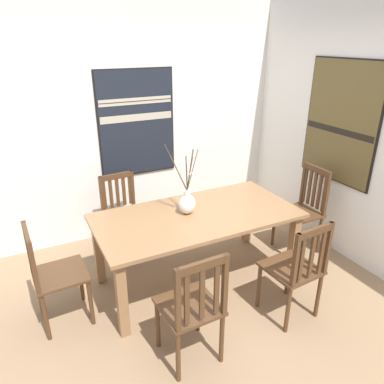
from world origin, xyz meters
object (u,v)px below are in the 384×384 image
object	(u,v)px
dining_table	(197,223)
chair_3	(296,269)
centerpiece_vase	(187,202)
chair_2	(53,273)
chair_4	(192,307)
painting_on_back_wall	(136,123)
painting_on_side_wall	(341,122)
chair_0	(304,208)
chair_1	(123,212)

from	to	relation	value
dining_table	chair_3	distance (m)	0.99
centerpiece_vase	chair_3	distance (m)	1.13
chair_2	chair_4	size ratio (longest dim) A/B	0.96
painting_on_back_wall	dining_table	bearing A→B (deg)	-84.75
chair_2	painting_on_side_wall	distance (m)	3.16
chair_0	painting_on_back_wall	distance (m)	2.14
dining_table	centerpiece_vase	size ratio (longest dim) A/B	2.81
painting_on_side_wall	painting_on_back_wall	bearing A→B (deg)	143.12
centerpiece_vase	chair_1	distance (m)	0.98
chair_0	chair_2	size ratio (longest dim) A/B	1.06
centerpiece_vase	chair_2	distance (m)	1.31
chair_1	painting_on_side_wall	xyz separation A→B (m)	(2.16, -0.91, 0.97)
chair_3	painting_on_side_wall	distance (m)	1.72
chair_2	chair_0	bearing A→B (deg)	-0.19
chair_2	painting_on_side_wall	world-z (taller)	painting_on_side_wall
centerpiece_vase	chair_0	size ratio (longest dim) A/B	0.70
chair_4	painting_on_side_wall	bearing A→B (deg)	20.98
centerpiece_vase	chair_1	xyz separation A→B (m)	(-0.41, 0.81, -0.37)
chair_3	centerpiece_vase	bearing A→B (deg)	123.03
painting_on_side_wall	chair_1	bearing A→B (deg)	157.22
centerpiece_vase	chair_3	world-z (taller)	centerpiece_vase
dining_table	chair_3	size ratio (longest dim) A/B	2.03
dining_table	centerpiece_vase	bearing A→B (deg)	144.48
dining_table	chair_0	bearing A→B (deg)	0.03
chair_1	chair_2	xyz separation A→B (m)	(-0.85, -0.86, 0.00)
chair_1	chair_3	bearing A→B (deg)	-59.94
centerpiece_vase	painting_on_back_wall	distance (m)	1.35
dining_table	chair_2	distance (m)	1.34
dining_table	chair_1	size ratio (longest dim) A/B	2.14
painting_on_back_wall	painting_on_side_wall	size ratio (longest dim) A/B	0.96
painting_on_back_wall	chair_0	bearing A→B (deg)	-41.59
chair_0	chair_3	size ratio (longest dim) A/B	1.04
dining_table	chair_1	xyz separation A→B (m)	(-0.48, 0.87, -0.15)
chair_2	painting_on_back_wall	xyz separation A→B (m)	(1.21, 1.30, 0.87)
chair_1	chair_2	size ratio (longest dim) A/B	0.97
centerpiece_vase	chair_4	distance (m)	1.08
chair_3	painting_on_side_wall	world-z (taller)	painting_on_side_wall
painting_on_back_wall	centerpiece_vase	bearing A→B (deg)	-87.96
chair_4	chair_1	bearing A→B (deg)	89.80
painting_on_back_wall	chair_2	bearing A→B (deg)	-133.01
dining_table	chair_4	xyz separation A→B (m)	(-0.49, -0.87, -0.14)
chair_1	chair_4	world-z (taller)	chair_4
centerpiece_vase	chair_3	xyz separation A→B (m)	(0.58, -0.89, -0.37)
chair_0	chair_2	bearing A→B (deg)	179.81
chair_1	painting_on_side_wall	world-z (taller)	painting_on_side_wall
dining_table	chair_2	xyz separation A→B (m)	(-1.33, 0.01, -0.15)
chair_4	painting_on_back_wall	size ratio (longest dim) A/B	0.79
chair_4	painting_on_back_wall	bearing A→B (deg)	80.44
chair_4	painting_on_back_wall	xyz separation A→B (m)	(0.37, 2.18, 0.86)
dining_table	painting_on_side_wall	size ratio (longest dim) A/B	1.50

